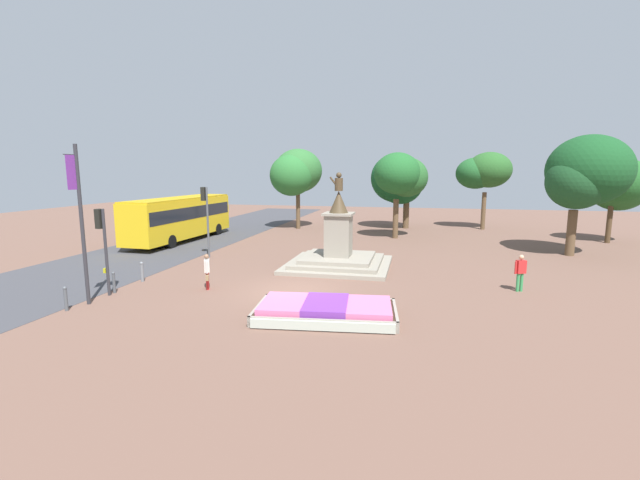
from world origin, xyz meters
TOP-DOWN VIEW (x-y plane):
  - ground_plane at (0.00, 0.00)m, footprint 90.61×90.61m
  - street_asphalt_strip at (-11.50, 0.00)m, footprint 7.64×79.29m
  - flower_planter at (2.04, -2.96)m, footprint 5.19×3.27m
  - statue_monument at (1.00, 5.26)m, footprint 5.46×5.46m
  - traffic_light_near_crossing at (-7.40, -2.23)m, footprint 0.41×0.30m
  - traffic_light_mid_block at (-7.11, 6.01)m, footprint 0.41×0.30m
  - banner_pole at (-7.25, -3.46)m, footprint 0.18×0.56m
  - city_bus at (-11.94, 11.28)m, footprint 2.77×10.83m
  - pedestrian_with_handbag at (-3.74, -0.49)m, footprint 0.43×0.68m
  - pedestrian_near_planter at (9.45, 2.16)m, footprint 0.52×0.36m
  - kerb_bollard_south at (-7.44, -4.32)m, footprint 0.14×0.14m
  - kerb_bollard_mid_a at (-7.32, -1.89)m, footprint 0.13×0.13m
  - kerb_bollard_mid_b at (-7.34, 0.05)m, footprint 0.16×0.16m
  - park_tree_far_left at (14.80, 11.64)m, footprint 4.84×5.10m
  - park_tree_behind_statue at (19.13, 17.79)m, footprint 4.13×4.02m
  - park_tree_far_right at (3.82, 16.26)m, footprint 4.03×3.99m
  - park_tree_street_side at (-5.66, 20.29)m, footprint 4.39×5.28m
  - park_tree_mid_canopy at (10.69, 23.61)m, footprint 4.73×3.94m
  - park_tree_distant at (3.31, 22.27)m, footprint 4.65×5.03m

SIDE VIEW (x-z plane):
  - ground_plane at x=0.00m, z-range 0.00..0.00m
  - street_asphalt_strip at x=-11.50m, z-range 0.00..0.01m
  - flower_planter at x=2.04m, z-range -0.03..0.54m
  - kerb_bollard_mid_a at x=-7.32m, z-range 0.02..0.94m
  - kerb_bollard_south at x=-7.44m, z-range 0.02..0.94m
  - kerb_bollard_mid_b at x=-7.34m, z-range 0.03..0.97m
  - statue_monument at x=1.00m, z-range -1.68..3.37m
  - pedestrian_with_handbag at x=-3.74m, z-range 0.09..1.65m
  - pedestrian_near_planter at x=9.45m, z-range 0.12..1.71m
  - city_bus at x=-11.94m, z-range 0.24..3.45m
  - traffic_light_near_crossing at x=-7.40m, z-range 0.68..4.27m
  - traffic_light_mid_block at x=-7.11m, z-range 0.81..5.00m
  - banner_pole at x=-7.25m, z-range 0.15..6.23m
  - park_tree_behind_statue at x=19.13m, z-range 1.21..7.26m
  - park_tree_distant at x=3.31m, z-range 0.95..7.66m
  - park_tree_far_right at x=3.82m, z-range 1.54..8.06m
  - park_tree_far_left at x=14.80m, z-range 1.33..8.60m
  - park_tree_street_side at x=-5.66m, z-range 1.44..8.56m
  - park_tree_mid_canopy at x=10.69m, z-range 1.69..8.48m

